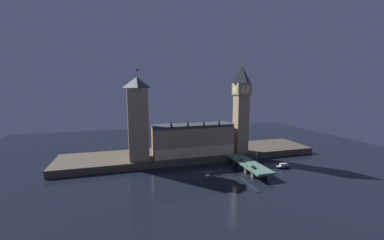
% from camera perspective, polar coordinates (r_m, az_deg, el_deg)
% --- Properties ---
extents(ground_plane, '(400.00, 400.00, 0.00)m').
position_cam_1_polar(ground_plane, '(175.31, 3.78, -12.46)').
color(ground_plane, black).
extents(embankment, '(220.00, 42.00, 5.37)m').
position_cam_1_polar(embankment, '(209.67, 0.09, -8.23)').
color(embankment, '#4C4438').
rests_on(embankment, ground_plane).
extents(parliament_hall, '(66.26, 19.57, 30.48)m').
position_cam_1_polar(parliament_hall, '(196.99, 0.20, -4.69)').
color(parliament_hall, tan).
rests_on(parliament_hall, embankment).
extents(clock_tower, '(12.75, 12.86, 75.16)m').
position_cam_1_polar(clock_tower, '(205.80, 11.83, 3.32)').
color(clock_tower, tan).
rests_on(clock_tower, embankment).
extents(victoria_tower, '(15.21, 15.21, 69.37)m').
position_cam_1_polar(victoria_tower, '(184.95, -13.01, 0.32)').
color(victoria_tower, tan).
rests_on(victoria_tower, embankment).
extents(bridge, '(13.27, 46.00, 5.68)m').
position_cam_1_polar(bridge, '(182.23, 13.61, -10.61)').
color(bridge, slate).
rests_on(bridge, ground_plane).
extents(car_northbound_lead, '(1.89, 4.47, 1.52)m').
position_cam_1_polar(car_northbound_lead, '(184.18, 12.06, -9.51)').
color(car_northbound_lead, '#235633').
rests_on(car_northbound_lead, bridge).
extents(car_northbound_trail, '(2.07, 4.13, 1.39)m').
position_cam_1_polar(car_northbound_trail, '(170.87, 14.68, -11.01)').
color(car_northbound_trail, black).
rests_on(car_northbound_trail, bridge).
extents(pedestrian_near_rail, '(0.38, 0.38, 1.82)m').
position_cam_1_polar(pedestrian_near_rail, '(171.83, 13.30, -10.74)').
color(pedestrian_near_rail, black).
rests_on(pedestrian_near_rail, bridge).
extents(pedestrian_mid_walk, '(0.38, 0.38, 1.85)m').
position_cam_1_polar(pedestrian_mid_walk, '(181.83, 15.73, -9.78)').
color(pedestrian_mid_walk, black).
rests_on(pedestrian_mid_walk, bridge).
extents(pedestrian_far_rail, '(0.38, 0.38, 1.77)m').
position_cam_1_polar(pedestrian_far_rail, '(186.10, 10.68, -9.22)').
color(pedestrian_far_rail, black).
rests_on(pedestrian_far_rail, bridge).
extents(street_lamp_near, '(1.34, 0.60, 6.15)m').
position_cam_1_polar(street_lamp_near, '(165.39, 14.35, -10.47)').
color(street_lamp_near, '#2D3333').
rests_on(street_lamp_near, bridge).
extents(street_lamp_mid, '(1.34, 0.60, 6.78)m').
position_cam_1_polar(street_lamp_mid, '(183.51, 15.38, -8.54)').
color(street_lamp_mid, '#2D3333').
rests_on(street_lamp_mid, bridge).
extents(street_lamp_far, '(1.34, 0.60, 7.19)m').
position_cam_1_polar(street_lamp_far, '(189.93, 9.80, -7.72)').
color(street_lamp_far, '#2D3333').
rests_on(street_lamp_far, bridge).
extents(boat_downstream, '(12.87, 4.18, 3.58)m').
position_cam_1_polar(boat_downstream, '(195.60, 21.25, -10.41)').
color(boat_downstream, '#1E2842').
rests_on(boat_downstream, ground_plane).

